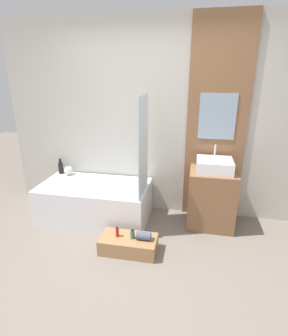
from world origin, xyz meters
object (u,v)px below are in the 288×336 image
at_px(wooden_step_bench, 129,244).
at_px(bottle_soap_secondary, 132,234).
at_px(vase_round_light, 69,170).
at_px(sink, 214,165).
at_px(bottle_soap_primary, 117,232).
at_px(bathtub, 95,201).
at_px(vase_tall_dark, 61,167).

xyz_separation_m(wooden_step_bench, bottle_soap_secondary, (0.05, 0.00, 0.14)).
bearing_deg(vase_round_light, bottle_soap_secondary, -37.87).
distance_m(sink, vase_round_light, 2.08).
height_order(bottle_soap_primary, bottle_soap_secondary, bottle_soap_primary).
bearing_deg(bathtub, wooden_step_bench, -45.30).
distance_m(vase_tall_dark, bottle_soap_primary, 1.53).
relative_size(vase_tall_dark, bottle_soap_secondary, 2.05).
height_order(sink, bottle_soap_primary, sink).
xyz_separation_m(wooden_step_bench, sink, (0.92, 0.77, 0.75)).
bearing_deg(bottle_soap_secondary, sink, 41.40).
distance_m(bathtub, wooden_step_bench, 0.92).
bearing_deg(bottle_soap_primary, sink, 36.29).
distance_m(wooden_step_bench, vase_round_light, 1.54).
distance_m(bottle_soap_primary, bottle_soap_secondary, 0.17).
height_order(wooden_step_bench, bottle_soap_secondary, bottle_soap_secondary).
bearing_deg(wooden_step_bench, bathtub, 134.70).
xyz_separation_m(bathtub, vase_tall_dark, (-0.64, 0.31, 0.34)).
distance_m(bathtub, bottle_soap_secondary, 0.94).
bearing_deg(bottle_soap_secondary, wooden_step_bench, 180.00).
bearing_deg(wooden_step_bench, sink, 39.89).
height_order(sink, vase_tall_dark, sink).
height_order(wooden_step_bench, vase_round_light, vase_round_light).
bearing_deg(bottle_soap_secondary, vase_round_light, 142.13).
bearing_deg(bottle_soap_primary, bottle_soap_secondary, -0.00).
relative_size(sink, vase_tall_dark, 1.90).
xyz_separation_m(vase_tall_dark, bottle_soap_secondary, (1.32, -0.95, -0.36)).
height_order(bathtub, sink, sink).
bearing_deg(bottle_soap_primary, wooden_step_bench, -0.00).
height_order(vase_tall_dark, bottle_soap_primary, vase_tall_dark).
relative_size(wooden_step_bench, bottle_soap_primary, 5.28).
bearing_deg(bottle_soap_secondary, bathtub, 136.78).
bearing_deg(vase_tall_dark, bottle_soap_primary, -39.65).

